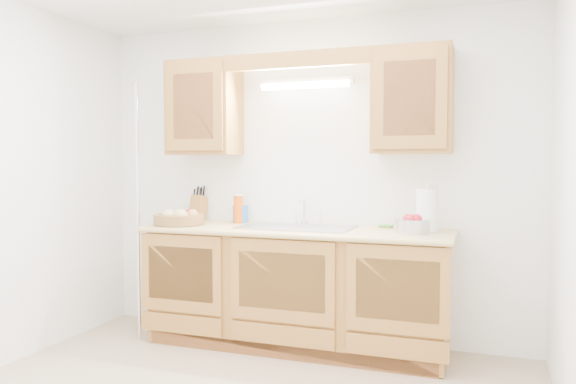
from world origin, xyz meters
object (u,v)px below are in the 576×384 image
at_px(fruit_basket, 179,218).
at_px(apple_bowl, 412,225).
at_px(knife_block, 198,208).
at_px(paper_towel, 427,211).

xyz_separation_m(fruit_basket, apple_bowl, (1.78, 0.09, 0.00)).
height_order(knife_block, apple_bowl, knife_block).
bearing_deg(fruit_basket, knife_block, 91.87).
bearing_deg(apple_bowl, fruit_basket, -177.07).
bearing_deg(paper_towel, fruit_basket, -175.82).
xyz_separation_m(fruit_basket, knife_block, (-0.01, 0.33, 0.05)).
relative_size(knife_block, paper_towel, 0.84).
distance_m(paper_towel, apple_bowl, 0.14).
height_order(paper_towel, apple_bowl, paper_towel).
distance_m(knife_block, apple_bowl, 1.81).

